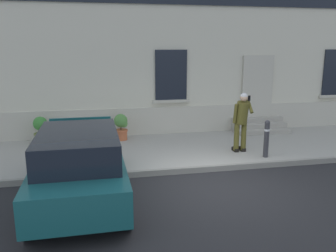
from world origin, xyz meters
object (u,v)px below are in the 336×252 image
planter_olive (41,129)px  hatchback_car_teal (80,164)px  person_on_phone (242,118)px  planter_terracotta (121,126)px  bollard_near_person (267,137)px

planter_olive → hatchback_car_teal: bearing=-72.4°
person_on_phone → planter_terracotta: (-3.29, 2.08, -0.54)m
bollard_near_person → planter_terracotta: bollard_near_person is taller
person_on_phone → planter_terracotta: bearing=142.2°
hatchback_car_teal → planter_olive: (-1.36, 4.27, -0.18)m
person_on_phone → hatchback_car_teal: bearing=-159.8°
planter_olive → planter_terracotta: bearing=-1.5°
person_on_phone → planter_olive: person_on_phone is taller
bollard_near_person → planter_olive: (-6.29, 2.74, -0.11)m
bollard_near_person → planter_terracotta: (-3.78, 2.68, -0.11)m
planter_terracotta → planter_olive: bearing=178.5°
bollard_near_person → person_on_phone: 0.89m
person_on_phone → planter_olive: bearing=154.2°
planter_olive → person_on_phone: bearing=-20.4°
bollard_near_person → planter_terracotta: bearing=144.7°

